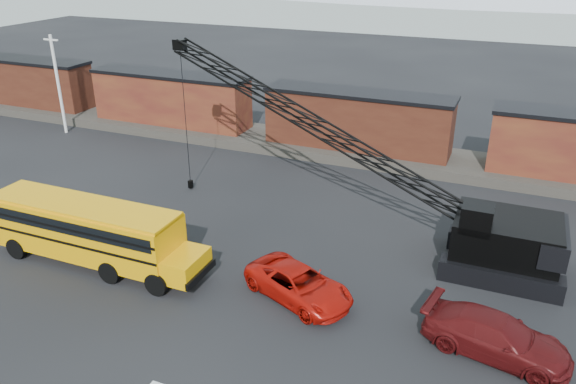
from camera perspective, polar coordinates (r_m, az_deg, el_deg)
name	(u,v)px	position (r m, az deg, el deg)	size (l,w,h in m)	color
ground	(207,326)	(24.38, -8.24, -13.33)	(160.00, 160.00, 0.00)	black
gravel_berm	(356,151)	(42.26, 6.92, 4.14)	(120.00, 5.00, 0.70)	#423D36
boxcar_west_far	(25,81)	(58.46, -25.14, 10.17)	(13.70, 3.10, 4.17)	#4B2215
boxcar_west_near	(171,98)	(48.10, -11.77, 9.32)	(13.70, 3.10, 4.17)	#4C1615
boxcar_mid	(358,120)	(41.50, 7.09, 7.27)	(13.70, 3.10, 4.17)	#4B2215
utility_pole	(58,83)	(49.80, -22.31, 10.18)	(1.40, 0.24, 8.00)	silver
school_bus	(91,231)	(29.07, -19.35, -3.74)	(11.65, 2.65, 3.19)	#E69B04
red_pickup	(299,284)	(25.38, 1.11, -9.33)	(2.43, 5.27, 1.46)	#B31008
maroon_suv	(496,336)	(23.72, 20.40, -13.58)	(2.28, 5.60, 1.63)	#4E0E0F
crawler_crane	(326,132)	(29.90, 3.92, 6.10)	(22.43, 5.18, 9.70)	black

